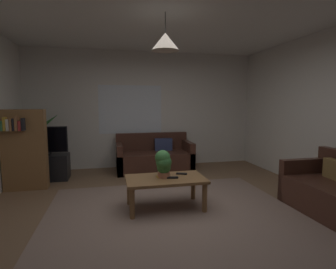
{
  "coord_description": "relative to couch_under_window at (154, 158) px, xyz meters",
  "views": [
    {
      "loc": [
        -0.83,
        -3.39,
        1.49
      ],
      "look_at": [
        0.0,
        0.3,
        1.05
      ],
      "focal_mm": 28.09,
      "sensor_mm": 36.0,
      "label": 1
    }
  ],
  "objects": [
    {
      "name": "remote_on_table_0",
      "position": [
        -0.12,
        -2.22,
        0.18
      ],
      "size": [
        0.17,
        0.07,
        0.02
      ],
      "primitive_type": "cube",
      "rotation": [
        0.0,
        0.0,
        4.58
      ],
      "color": "black",
      "rests_on": "coffee_table"
    },
    {
      "name": "couch_under_window",
      "position": [
        0.0,
        0.0,
        0.0
      ],
      "size": [
        1.66,
        0.82,
        0.82
      ],
      "color": "#47281E",
      "rests_on": "ground"
    },
    {
      "name": "coffee_table",
      "position": [
        -0.21,
        -2.17,
        0.1
      ],
      "size": [
        1.12,
        0.63,
        0.45
      ],
      "color": "olive",
      "rests_on": "ground"
    },
    {
      "name": "potted_palm_corner",
      "position": [
        -2.41,
        0.23,
        0.28
      ],
      "size": [
        0.81,
        0.89,
        1.31
      ],
      "color": "#4C4C51",
      "rests_on": "ground"
    },
    {
      "name": "book_on_table_0",
      "position": [
        -0.27,
        -2.13,
        0.18
      ],
      "size": [
        0.12,
        0.11,
        0.02
      ],
      "primitive_type": "cube",
      "rotation": [
        0.0,
        0.0,
        0.13
      ],
      "color": "gold",
      "rests_on": "coffee_table"
    },
    {
      "name": "floor",
      "position": [
        -0.14,
        -2.34,
        -0.28
      ],
      "size": [
        5.28,
        5.62,
        0.02
      ],
      "primitive_type": "cube",
      "color": "brown",
      "rests_on": "ground"
    },
    {
      "name": "tv_stand",
      "position": [
        -2.23,
        -0.28,
        -0.02
      ],
      "size": [
        0.9,
        0.44,
        0.5
      ],
      "primitive_type": "cube",
      "color": "black",
      "rests_on": "ground"
    },
    {
      "name": "wall_back",
      "position": [
        -0.14,
        0.5,
        1.08
      ],
      "size": [
        5.4,
        0.06,
        2.7
      ],
      "primitive_type": "cube",
      "color": "silver",
      "rests_on": "ground"
    },
    {
      "name": "ceiling",
      "position": [
        -0.14,
        -2.34,
        2.44
      ],
      "size": [
        5.28,
        5.62,
        0.02
      ],
      "primitive_type": "cube",
      "color": "white"
    },
    {
      "name": "bookshelf_corner",
      "position": [
        -2.42,
        -0.82,
        0.45
      ],
      "size": [
        0.7,
        0.31,
        1.4
      ],
      "color": "olive",
      "rests_on": "ground"
    },
    {
      "name": "pendant_lamp",
      "position": [
        -0.21,
        -2.17,
        2.05
      ],
      "size": [
        0.38,
        0.38,
        0.5
      ],
      "color": "black"
    },
    {
      "name": "potted_plant_on_table",
      "position": [
        -0.23,
        -2.16,
        0.38
      ],
      "size": [
        0.24,
        0.23,
        0.4
      ],
      "color": "#B77051",
      "rests_on": "coffee_table"
    },
    {
      "name": "tv",
      "position": [
        -2.23,
        -0.3,
        0.51
      ],
      "size": [
        0.9,
        0.16,
        0.56
      ],
      "color": "black",
      "rests_on": "tv_stand"
    },
    {
      "name": "rug",
      "position": [
        -0.14,
        -2.54,
        -0.27
      ],
      "size": [
        3.43,
        3.09,
        0.01
      ],
      "primitive_type": "cube",
      "color": "gray",
      "rests_on": "ground"
    },
    {
      "name": "window_pane",
      "position": [
        -0.48,
        0.47,
        1.09
      ],
      "size": [
        1.45,
        0.01,
        1.11
      ],
      "primitive_type": "cube",
      "color": "white"
    },
    {
      "name": "remote_on_table_1",
      "position": [
        0.07,
        -2.05,
        0.18
      ],
      "size": [
        0.17,
        0.11,
        0.02
      ],
      "primitive_type": "cube",
      "rotation": [
        0.0,
        0.0,
        1.16
      ],
      "color": "black",
      "rests_on": "coffee_table"
    }
  ]
}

